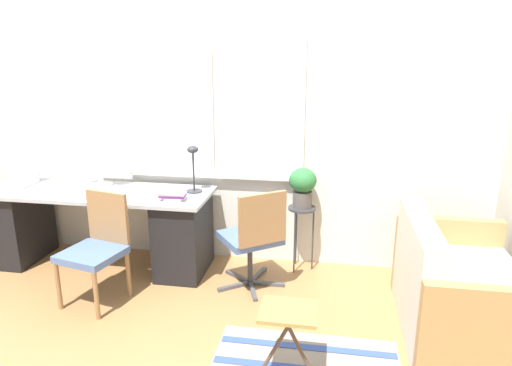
{
  "coord_description": "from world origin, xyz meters",
  "views": [
    {
      "loc": [
        1.39,
        -3.34,
        1.93
      ],
      "look_at": [
        0.8,
        0.17,
        0.93
      ],
      "focal_mm": 32.0,
      "sensor_mm": 36.0,
      "label": 1
    }
  ],
  "objects_px": {
    "mouse": "(106,196)",
    "couch_loveseat": "(458,295)",
    "laptop": "(17,178)",
    "plant_stand": "(302,215)",
    "folding_stool": "(288,318)",
    "desk_chair_wooden": "(97,246)",
    "keyboard": "(79,195)",
    "book_stack": "(173,194)",
    "office_chair_swivel": "(254,237)",
    "monitor": "(100,162)",
    "potted_plant": "(303,185)",
    "desk_lamp": "(193,162)"
  },
  "relations": [
    {
      "from": "desk_lamp",
      "to": "potted_plant",
      "type": "bearing_deg",
      "value": 6.85
    },
    {
      "from": "couch_loveseat",
      "to": "mouse",
      "type": "bearing_deg",
      "value": 81.85
    },
    {
      "from": "office_chair_swivel",
      "to": "folding_stool",
      "type": "distance_m",
      "value": 1.12
    },
    {
      "from": "desk_lamp",
      "to": "plant_stand",
      "type": "bearing_deg",
      "value": 6.85
    },
    {
      "from": "office_chair_swivel",
      "to": "desk_lamp",
      "type": "bearing_deg",
      "value": -64.76
    },
    {
      "from": "keyboard",
      "to": "plant_stand",
      "type": "distance_m",
      "value": 1.98
    },
    {
      "from": "keyboard",
      "to": "potted_plant",
      "type": "distance_m",
      "value": 1.97
    },
    {
      "from": "keyboard",
      "to": "desk_lamp",
      "type": "distance_m",
      "value": 1.04
    },
    {
      "from": "monitor",
      "to": "potted_plant",
      "type": "bearing_deg",
      "value": 1.85
    },
    {
      "from": "potted_plant",
      "to": "folding_stool",
      "type": "bearing_deg",
      "value": -88.91
    },
    {
      "from": "keyboard",
      "to": "laptop",
      "type": "bearing_deg",
      "value": 161.41
    },
    {
      "from": "laptop",
      "to": "plant_stand",
      "type": "height_order",
      "value": "laptop"
    },
    {
      "from": "mouse",
      "to": "potted_plant",
      "type": "relative_size",
      "value": 0.18
    },
    {
      "from": "desk_lamp",
      "to": "couch_loveseat",
      "type": "height_order",
      "value": "desk_lamp"
    },
    {
      "from": "potted_plant",
      "to": "mouse",
      "type": "bearing_deg",
      "value": -166.01
    },
    {
      "from": "desk_chair_wooden",
      "to": "office_chair_swivel",
      "type": "xyz_separation_m",
      "value": [
        1.2,
        0.38,
        0.0
      ]
    },
    {
      "from": "mouse",
      "to": "couch_loveseat",
      "type": "relative_size",
      "value": 0.05
    },
    {
      "from": "desk_lamp",
      "to": "folding_stool",
      "type": "relative_size",
      "value": 0.92
    },
    {
      "from": "office_chair_swivel",
      "to": "folding_stool",
      "type": "height_order",
      "value": "office_chair_swivel"
    },
    {
      "from": "keyboard",
      "to": "plant_stand",
      "type": "relative_size",
      "value": 0.55
    },
    {
      "from": "mouse",
      "to": "laptop",
      "type": "bearing_deg",
      "value": 165.3
    },
    {
      "from": "monitor",
      "to": "potted_plant",
      "type": "relative_size",
      "value": 1.26
    },
    {
      "from": "laptop",
      "to": "plant_stand",
      "type": "bearing_deg",
      "value": 3.02
    },
    {
      "from": "couch_loveseat",
      "to": "potted_plant",
      "type": "bearing_deg",
      "value": 54.85
    },
    {
      "from": "keyboard",
      "to": "mouse",
      "type": "height_order",
      "value": "mouse"
    },
    {
      "from": "laptop",
      "to": "couch_loveseat",
      "type": "xyz_separation_m",
      "value": [
        3.89,
        -0.68,
        -0.5
      ]
    },
    {
      "from": "keyboard",
      "to": "desk_chair_wooden",
      "type": "distance_m",
      "value": 0.61
    },
    {
      "from": "couch_loveseat",
      "to": "folding_stool",
      "type": "relative_size",
      "value": 2.72
    },
    {
      "from": "book_stack",
      "to": "folding_stool",
      "type": "bearing_deg",
      "value": -44.92
    },
    {
      "from": "monitor",
      "to": "keyboard",
      "type": "xyz_separation_m",
      "value": [
        -0.03,
        -0.35,
        -0.22
      ]
    },
    {
      "from": "book_stack",
      "to": "folding_stool",
      "type": "distance_m",
      "value": 1.61
    },
    {
      "from": "desk_lamp",
      "to": "desk_chair_wooden",
      "type": "distance_m",
      "value": 1.07
    },
    {
      "from": "monitor",
      "to": "plant_stand",
      "type": "xyz_separation_m",
      "value": [
        1.9,
        0.06,
        -0.44
      ]
    },
    {
      "from": "couch_loveseat",
      "to": "desk_chair_wooden",
      "type": "bearing_deg",
      "value": 89.87
    },
    {
      "from": "keyboard",
      "to": "book_stack",
      "type": "height_order",
      "value": "book_stack"
    },
    {
      "from": "office_chair_swivel",
      "to": "plant_stand",
      "type": "height_order",
      "value": "office_chair_swivel"
    },
    {
      "from": "desk_lamp",
      "to": "mouse",
      "type": "bearing_deg",
      "value": -156.91
    },
    {
      "from": "mouse",
      "to": "couch_loveseat",
      "type": "xyz_separation_m",
      "value": [
        2.84,
        -0.41,
        -0.46
      ]
    },
    {
      "from": "monitor",
      "to": "book_stack",
      "type": "distance_m",
      "value": 0.9
    },
    {
      "from": "mouse",
      "to": "folding_stool",
      "type": "distance_m",
      "value": 2.04
    },
    {
      "from": "monitor",
      "to": "potted_plant",
      "type": "xyz_separation_m",
      "value": [
        1.9,
        0.06,
        -0.16
      ]
    },
    {
      "from": "monitor",
      "to": "desk_lamp",
      "type": "distance_m",
      "value": 0.93
    },
    {
      "from": "laptop",
      "to": "book_stack",
      "type": "distance_m",
      "value": 1.66
    },
    {
      "from": "laptop",
      "to": "mouse",
      "type": "distance_m",
      "value": 1.08
    },
    {
      "from": "book_stack",
      "to": "office_chair_swivel",
      "type": "xyz_separation_m",
      "value": [
        0.71,
        -0.05,
        -0.32
      ]
    },
    {
      "from": "couch_loveseat",
      "to": "book_stack",
      "type": "bearing_deg",
      "value": 78.86
    },
    {
      "from": "monitor",
      "to": "desk_chair_wooden",
      "type": "relative_size",
      "value": 0.52
    },
    {
      "from": "desk_chair_wooden",
      "to": "office_chair_swivel",
      "type": "distance_m",
      "value": 1.26
    },
    {
      "from": "laptop",
      "to": "plant_stand",
      "type": "relative_size",
      "value": 0.59
    },
    {
      "from": "monitor",
      "to": "office_chair_swivel",
      "type": "xyz_separation_m",
      "value": [
        1.53,
        -0.38,
        -0.5
      ]
    }
  ]
}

